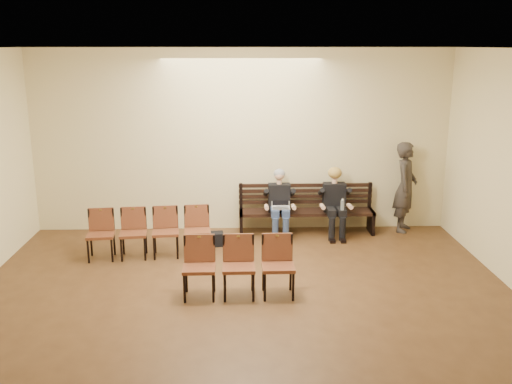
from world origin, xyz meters
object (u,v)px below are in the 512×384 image
Objects in this scene: chair_row_front at (149,233)px; seated_woman at (335,205)px; seated_man at (279,204)px; water_bottle at (342,211)px; bench at (306,222)px; bag at (214,239)px; chair_row_back at (239,268)px; laptop at (281,209)px; passerby at (406,180)px.

seated_woman is at bearing 12.13° from chair_row_front.
water_bottle is (1.14, -0.29, -0.05)m from seated_man.
bench is at bearing 167.02° from seated_woman.
bag is at bearing -156.18° from seated_man.
laptop is at bearing 72.00° from chair_row_back.
water_bottle reaches higher than bench.
passerby reaches higher than chair_row_front.
bag is 1.24m from chair_row_front.
bench is 3.13m from chair_row_back.
laptop is 2.69m from chair_row_back.
water_bottle is 0.13× the size of chair_row_back.
seated_man reaches higher than bag.
seated_woman is 3.28m from chair_row_back.
chair_row_front reaches higher than bag.
laptop is 1.38m from bag.
seated_man is 1.18m from water_bottle.
bag is (-1.24, -0.39, -0.45)m from laptop.
seated_man is 3.58× the size of laptop.
passerby is 0.97× the size of chair_row_front.
bench is 7.85× the size of bag.
seated_woman is 2.39m from bag.
passerby is at bearing 8.93° from seated_woman.
bag is 0.21× the size of chair_row_back.
water_bottle is at bearing 4.15° from laptop.
passerby is at bearing 19.97° from laptop.
laptop is 0.17× the size of passerby.
laptop is (-1.04, -0.15, -0.03)m from seated_woman.
chair_row_back reaches higher than bag.
laptop is at bearing -151.94° from bench.
bag is (-1.22, -0.54, -0.49)m from seated_man.
seated_woman is 3.52× the size of laptop.
passerby is at bearing 9.63° from chair_row_front.
passerby is at bearing 2.98° from bench.
chair_row_back reaches higher than bench.
seated_man reaches higher than bench.
seated_man reaches higher than chair_row_back.
laptop is 1.14m from water_bottle.
chair_row_front is at bearing -147.30° from laptop.
seated_woman is at bearing 19.71° from laptop.
bench is at bearing 20.59° from bag.
chair_row_front is 1.30× the size of chair_row_back.
bag is 3.86m from passerby.
passerby is 4.96m from chair_row_front.
bag is 0.16× the size of passerby.
chair_row_front is at bearing -157.28° from bench.
water_bottle is at bearing -14.42° from seated_man.
laptop is 2.50m from passerby.
seated_woman reaches higher than bench.
seated_woman is 1.05m from laptop.
seated_woman reaches higher than bag.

